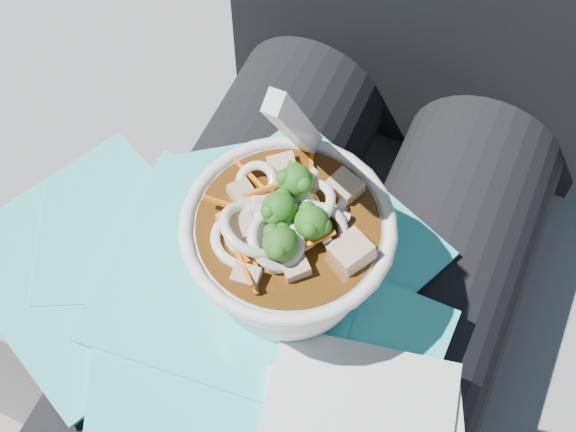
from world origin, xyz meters
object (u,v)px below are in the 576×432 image
at_px(lap, 302,327).
at_px(plastic_bag, 228,295).
at_px(udon_bowl, 288,244).
at_px(stone_ledge, 346,319).
at_px(person_body, 345,222).

height_order(lap, plastic_bag, plastic_bag).
relative_size(plastic_bag, udon_bowl, 1.94).
height_order(stone_ledge, plastic_bag, plastic_bag).
xyz_separation_m(stone_ledge, udon_bowl, (-0.01, -0.15, 0.44)).
xyz_separation_m(person_body, plastic_bag, (-0.05, -0.12, 0.06)).
distance_m(lap, plastic_bag, 0.10).
xyz_separation_m(stone_ledge, person_body, (-0.00, -0.06, 0.32)).
bearing_deg(udon_bowl, plastic_bag, -143.02).
height_order(person_body, plastic_bag, person_body).
distance_m(plastic_bag, udon_bowl, 0.07).
height_order(stone_ledge, person_body, person_body).
bearing_deg(stone_ledge, plastic_bag, -104.30).
distance_m(stone_ledge, lap, 0.34).
bearing_deg(lap, udon_bowl, -158.13).
xyz_separation_m(stone_ledge, lap, (0.00, -0.15, 0.30)).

